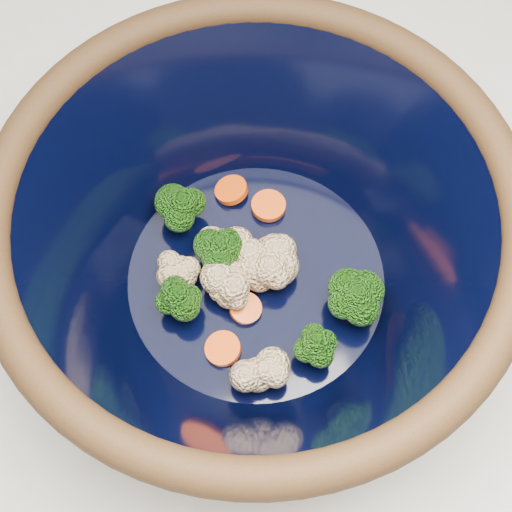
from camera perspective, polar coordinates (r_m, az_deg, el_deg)
The scene contains 4 objects.
ground at distance 1.52m, azimuth -0.88°, elevation -12.71°, with size 3.00×3.00×0.00m, color #9E7A54.
counter at distance 1.09m, azimuth -1.20°, elevation -7.47°, with size 1.20×1.20×0.90m, color beige.
mixing_bowl at distance 0.55m, azimuth -0.00°, elevation 0.75°, with size 0.49×0.49×0.17m.
vegetable_pile at distance 0.58m, azimuth -0.58°, elevation -1.66°, with size 0.17×0.20×0.05m.
Camera 1 is at (-0.12, -0.32, 1.49)m, focal length 50.00 mm.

